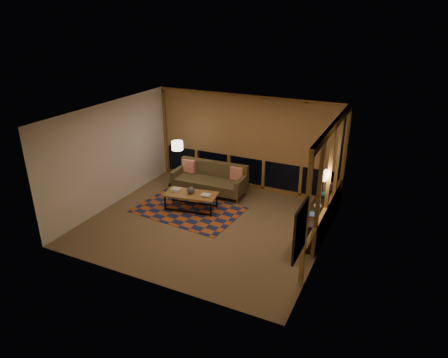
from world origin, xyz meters
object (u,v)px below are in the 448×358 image
at_px(bookshelf, 320,215).
at_px(sofa, 209,179).
at_px(coffee_table, 191,201).
at_px(floor_lamp, 171,162).

bearing_deg(bookshelf, sofa, 169.94).
relative_size(sofa, bookshelf, 0.79).
bearing_deg(coffee_table, floor_lamp, 130.08).
bearing_deg(floor_lamp, sofa, 22.09).
bearing_deg(sofa, coffee_table, -90.06).
distance_m(floor_lamp, bookshelf, 4.53).
bearing_deg(coffee_table, bookshelf, 0.17).
distance_m(coffee_table, floor_lamp, 1.75).
xyz_separation_m(coffee_table, floor_lamp, (-1.27, 1.10, 0.50)).
relative_size(floor_lamp, bookshelf, 0.56).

